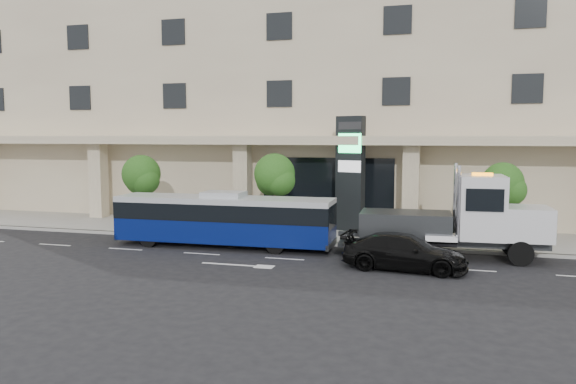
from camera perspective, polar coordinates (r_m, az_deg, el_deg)
name	(u,v)px	position (r m, az deg, el deg)	size (l,w,h in m)	color
ground	(293,252)	(26.57, 0.53, -6.13)	(120.00, 120.00, 0.00)	black
sidewalk	(316,233)	(31.32, 2.89, -4.17)	(120.00, 6.00, 0.15)	gray
curb	(303,243)	(28.45, 1.57, -5.18)	(120.00, 0.30, 0.15)	gray
convention_center	(349,73)	(41.34, 6.18, 11.97)	(60.00, 17.60, 20.00)	tan
tree_left	(142,177)	(33.28, -14.65, 1.50)	(2.27, 2.20, 4.22)	#422B19
tree_mid	(275,177)	(30.07, -1.34, 1.54)	(2.28, 2.20, 4.38)	#422B19
tree_right	(503,186)	(28.95, 21.01, 0.55)	(2.10, 2.00, 4.04)	#422B19
city_bus	(224,219)	(27.73, -6.53, -2.73)	(10.87, 2.49, 2.74)	black
tow_truck	(462,220)	(26.15, 17.22, -2.72)	(9.27, 2.62, 4.21)	#2D3033
black_sedan	(405,252)	(23.52, 11.75, -5.98)	(2.05, 5.04, 1.46)	black
signage_pylon	(350,173)	(31.48, 6.34, 1.94)	(1.69, 1.06, 6.40)	black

